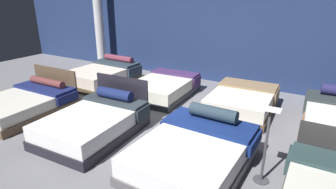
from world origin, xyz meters
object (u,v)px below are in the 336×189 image
Objects in this scene: bed_1 at (95,122)px; bed_2 at (194,152)px; bed_0 at (26,103)px; bed_4 at (104,75)px; bed_6 at (242,101)px; price_sign at (265,154)px; bed_5 at (163,88)px; support_pillar at (99,21)px.

bed_1 reaches higher than bed_2.
bed_0 is 0.95× the size of bed_4.
bed_0 is at bearing -177.76° from bed_2.
bed_4 is 1.08× the size of bed_6.
bed_1 reaches higher than bed_4.
bed_0 is 1.71× the size of price_sign.
bed_6 is at bearing 91.12° from bed_2.
bed_2 reaches higher than bed_5.
price_sign is (1.07, 0.17, 0.21)m from bed_2.
bed_1 is at bearing -92.57° from bed_5.
support_pillar is (-6.84, 3.90, 1.28)m from price_sign.
support_pillar is at bearing 156.16° from bed_5.
price_sign is at bearing -29.70° from support_pillar.
bed_0 is 2.71m from bed_4.
bed_6 is at bearing 48.27° from bed_1.
support_pillar reaches higher than bed_0.
bed_4 is 1.04× the size of bed_5.
bed_2 is 0.63× the size of support_pillar.
support_pillar is at bearing 150.30° from price_sign.
bed_4 is at bearing 127.46° from bed_1.
bed_1 is 1.02× the size of bed_5.
bed_1 is 2.18m from bed_2.
bed_2 is 1.05× the size of bed_5.
bed_2 is 1.01× the size of bed_4.
bed_5 is (0.02, 2.63, -0.03)m from bed_1.
bed_1 is 5.63m from support_pillar.
support_pillar is at bearing 107.43° from bed_0.
price_sign reaches higher than bed_5.
price_sign is at bearing 1.20° from bed_0.
bed_0 is at bearing 178.34° from bed_1.
bed_4 reaches higher than bed_6.
price_sign is (5.47, 0.21, 0.23)m from bed_0.
price_sign is (3.23, -2.46, 0.24)m from bed_5.
bed_1 reaches higher than bed_0.
bed_4 reaches higher than bed_5.
support_pillar is (-3.58, 4.07, 1.48)m from bed_1.
bed_1 reaches higher than bed_5.
bed_4 is at bearing 89.38° from bed_0.
price_sign is 0.34× the size of support_pillar.
support_pillar reaches higher than bed_5.
bed_4 is 2.26m from bed_5.
price_sign is (5.49, -2.50, 0.21)m from bed_4.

